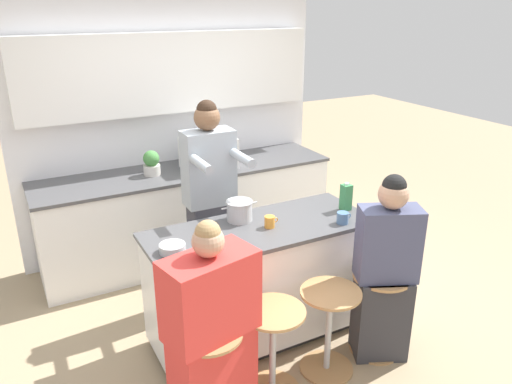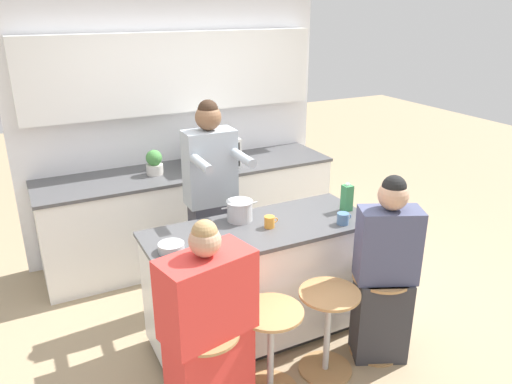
% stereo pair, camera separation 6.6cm
% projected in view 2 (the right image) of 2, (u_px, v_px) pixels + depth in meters
% --- Properties ---
extents(ground_plane, '(16.00, 16.00, 0.00)m').
position_uv_depth(ground_plane, '(260.00, 333.00, 3.95)').
color(ground_plane, tan).
extents(wall_back, '(3.12, 0.22, 2.70)m').
position_uv_depth(wall_back, '(175.00, 101.00, 4.93)').
color(wall_back, white).
rests_on(wall_back, ground_plane).
extents(back_counter, '(2.90, 0.71, 0.93)m').
position_uv_depth(back_counter, '(192.00, 213.00, 5.04)').
color(back_counter, white).
rests_on(back_counter, ground_plane).
extents(kitchen_island, '(1.69, 0.68, 0.93)m').
position_uv_depth(kitchen_island, '(260.00, 282.00, 3.79)').
color(kitchen_island, black).
rests_on(kitchen_island, ground_plane).
extents(bar_stool_leftmost, '(0.42, 0.42, 0.64)m').
position_uv_depth(bar_stool_leftmost, '(207.00, 367.00, 3.03)').
color(bar_stool_leftmost, tan).
rests_on(bar_stool_leftmost, ground_plane).
extents(bar_stool_center_left, '(0.42, 0.42, 0.64)m').
position_uv_depth(bar_stool_center_left, '(271.00, 345.00, 3.24)').
color(bar_stool_center_left, tan).
rests_on(bar_stool_center_left, ground_plane).
extents(bar_stool_center_right, '(0.42, 0.42, 0.64)m').
position_uv_depth(bar_stool_center_right, '(328.00, 325.00, 3.43)').
color(bar_stool_center_right, tan).
rests_on(bar_stool_center_right, ground_plane).
extents(bar_stool_rightmost, '(0.42, 0.42, 0.64)m').
position_uv_depth(bar_stool_rightmost, '(379.00, 308.00, 3.63)').
color(bar_stool_rightmost, tan).
rests_on(bar_stool_rightmost, ground_plane).
extents(person_cooking, '(0.42, 0.57, 1.76)m').
position_uv_depth(person_cooking, '(212.00, 206.00, 4.12)').
color(person_cooking, '#383842').
rests_on(person_cooking, ground_plane).
extents(person_wrapped_blanket, '(0.59, 0.40, 1.36)m').
position_uv_depth(person_wrapped_blanket, '(209.00, 333.00, 2.94)').
color(person_wrapped_blanket, red).
rests_on(person_wrapped_blanket, ground_plane).
extents(person_seated_near, '(0.47, 0.40, 1.41)m').
position_uv_depth(person_seated_near, '(385.00, 278.00, 3.50)').
color(person_seated_near, '#333338').
rests_on(person_seated_near, ground_plane).
extents(cooking_pot, '(0.29, 0.20, 0.15)m').
position_uv_depth(cooking_pot, '(240.00, 211.00, 3.71)').
color(cooking_pot, '#B7BABC').
rests_on(cooking_pot, kitchen_island).
extents(fruit_bowl, '(0.17, 0.17, 0.06)m').
position_uv_depth(fruit_bowl, '(171.00, 247.00, 3.26)').
color(fruit_bowl, '#B7BABC').
rests_on(fruit_bowl, kitchen_island).
extents(coffee_cup_near, '(0.11, 0.08, 0.09)m').
position_uv_depth(coffee_cup_near, '(270.00, 222.00, 3.60)').
color(coffee_cup_near, orange).
rests_on(coffee_cup_near, kitchen_island).
extents(coffee_cup_far, '(0.12, 0.09, 0.09)m').
position_uv_depth(coffee_cup_far, '(343.00, 219.00, 3.66)').
color(coffee_cup_far, '#4C7099').
rests_on(coffee_cup_far, kitchen_island).
extents(juice_carton, '(0.07, 0.07, 0.22)m').
position_uv_depth(juice_carton, '(347.00, 198.00, 3.88)').
color(juice_carton, '#38844C').
rests_on(juice_carton, kitchen_island).
extents(microwave, '(0.50, 0.35, 0.30)m').
position_uv_depth(microwave, '(211.00, 153.00, 4.86)').
color(microwave, white).
rests_on(microwave, back_counter).
extents(potted_plant, '(0.16, 0.16, 0.24)m').
position_uv_depth(potted_plant, '(154.00, 163.00, 4.68)').
color(potted_plant, beige).
rests_on(potted_plant, back_counter).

